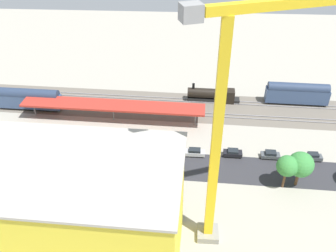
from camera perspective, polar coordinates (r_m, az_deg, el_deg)
The scene contains 25 objects.
ground_plane at distance 82.48m, azimuth -1.39°, elevation -4.03°, with size 206.87×206.87×0.00m, color #9E998C.
rail_bed at distance 98.86m, azimuth -0.46°, elevation 3.15°, with size 129.29×14.95×0.01m, color #665E54.
street_asphalt at distance 79.10m, azimuth -1.65°, elevation -6.00°, with size 129.29×9.00×0.01m, color #2D2D33.
track_rails at distance 98.77m, azimuth -0.46°, elevation 3.24°, with size 129.19×13.84×0.12m.
platform_canopy_near at distance 91.93m, azimuth -8.65°, elevation 3.20°, with size 46.12×7.36×4.51m.
locomotive at distance 101.03m, azimuth 7.14°, elevation 4.79°, with size 14.32×3.31×5.09m.
passenger_coach at distance 104.34m, azimuth 19.53°, elevation 4.87°, with size 16.67×3.60×6.14m.
freight_coach_far at distance 102.91m, azimuth -20.91°, elevation 4.03°, with size 17.05×3.69×5.87m.
parked_car_0 at distance 85.73m, azimuth 21.64°, elevation -4.52°, with size 4.01×1.71×1.79m.
parked_car_1 at distance 83.44m, azimuth 15.69°, elevation -4.39°, with size 4.16×2.02×1.67m.
parked_car_2 at distance 82.08m, azimuth 10.07°, elevation -4.21°, with size 4.17×2.02×1.67m.
parked_car_3 at distance 81.16m, azimuth 4.17°, elevation -4.16°, with size 4.63×1.83×1.75m.
parked_car_4 at distance 81.22m, azimuth -1.55°, elevation -4.05°, with size 4.53×2.20×1.75m.
parked_car_5 at distance 82.36m, azimuth -7.58°, elevation -3.82°, with size 4.45×1.98×1.58m.
parked_car_6 at distance 84.61m, azimuth -13.39°, elevation -3.28°, with size 4.53×1.94×1.88m.
construction_building at distance 58.36m, azimuth -16.92°, elevation -13.17°, with size 36.62×18.25×19.07m, color yellow.
construction_roof_slab at distance 51.87m, azimuth -18.69°, elevation -5.82°, with size 37.22×18.85×0.40m, color #ADA89E.
tower_crane at distance 51.05m, azimuth 9.39°, elevation 0.47°, with size 23.52×9.98×39.92m.
box_truck_0 at distance 78.07m, azimuth -22.34°, elevation -8.12°, with size 10.29×2.68×3.63m.
street_tree_0 at distance 73.32m, azimuth -8.82°, elevation -5.51°, with size 5.60×5.60×7.50m.
street_tree_1 at distance 73.93m, azimuth 18.13°, elevation -5.97°, with size 4.21×4.21×7.56m.
street_tree_2 at distance 73.29m, azimuth -11.41°, elevation -5.19°, with size 5.06×5.06×7.92m.
street_tree_3 at distance 75.79m, azimuth -15.48°, elevation -4.87°, with size 4.91×4.91×7.30m.
street_tree_4 at distance 75.46m, azimuth 20.01°, elevation -5.68°, with size 5.08×5.08×7.79m.
traffic_light at distance 74.04m, azimuth -8.81°, elevation -5.22°, with size 0.50×0.36×6.85m.
Camera 1 is at (-5.90, 64.42, 51.17)m, focal length 39.03 mm.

